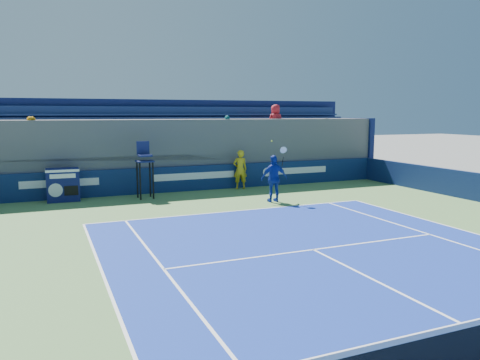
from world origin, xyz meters
name	(u,v)px	position (x,y,z in m)	size (l,w,h in m)	color
ball_person	(240,170)	(2.19, 16.67, 0.96)	(0.69, 0.45, 1.90)	gold
back_hoarding	(194,178)	(0.00, 17.10, 0.60)	(20.40, 0.21, 1.20)	#0D1E4B
match_clock	(63,184)	(-5.90, 16.56, 0.74)	(1.33, 0.75, 1.40)	#0F154F
umpire_chair	(145,163)	(-2.59, 15.94, 1.53)	(0.72, 0.72, 2.48)	black
tennis_player	(274,179)	(2.17, 13.01, 0.99)	(1.17, 0.55, 2.57)	navy
stadium_seating	(182,149)	(-0.01, 19.14, 1.84)	(21.00, 4.05, 4.40)	#525257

